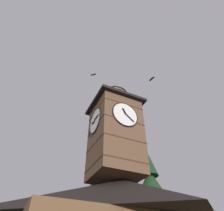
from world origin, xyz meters
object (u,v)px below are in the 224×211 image
object	(u,v)px
clock_tower	(115,130)
flying_bird_low	(93,75)
moon	(123,199)
flying_bird_high	(152,79)

from	to	relation	value
clock_tower	flying_bird_low	size ratio (longest dim) A/B	19.00
moon	flying_bird_low	size ratio (longest dim) A/B	4.63
flying_bird_low	clock_tower	bearing A→B (deg)	171.35
moon	clock_tower	bearing A→B (deg)	60.71
moon	flying_bird_high	distance (m)	34.74
moon	flying_bird_low	xyz separation A→B (m)	(19.47, 30.44, 2.38)
clock_tower	flying_bird_high	xyz separation A→B (m)	(-3.95, 1.16, 6.99)
clock_tower	moon	size ratio (longest dim) A/B	4.11
clock_tower	flying_bird_low	bearing A→B (deg)	-8.65
moon	flying_bird_low	bearing A→B (deg)	57.39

